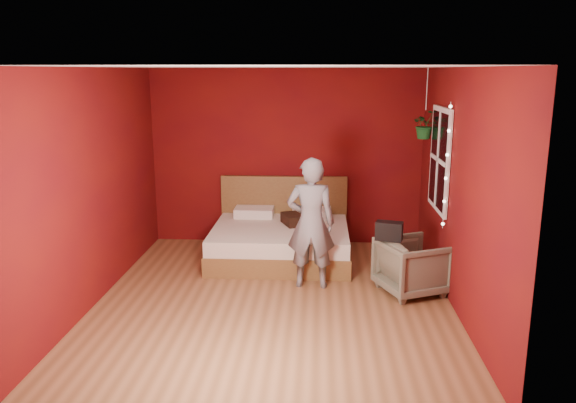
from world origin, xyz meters
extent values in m
plane|color=brown|center=(0.00, 0.00, 0.00)|extent=(4.50, 4.50, 0.00)
cube|color=#67100A|center=(0.00, 2.26, 1.30)|extent=(4.00, 0.02, 2.60)
cube|color=#67100A|center=(0.00, -2.26, 1.30)|extent=(4.00, 0.02, 2.60)
cube|color=#67100A|center=(-2.01, 0.00, 1.30)|extent=(0.02, 4.50, 2.60)
cube|color=#67100A|center=(2.01, 0.00, 1.30)|extent=(0.02, 4.50, 2.60)
cube|color=white|center=(0.00, 0.00, 2.61)|extent=(4.00, 4.50, 0.02)
cube|color=white|center=(1.97, 0.90, 1.50)|extent=(0.04, 0.97, 1.27)
cube|color=black|center=(1.96, 0.90, 1.50)|extent=(0.02, 0.85, 1.15)
cube|color=white|center=(1.95, 0.90, 1.50)|extent=(0.03, 0.05, 1.15)
cube|color=white|center=(1.95, 0.90, 1.50)|extent=(0.03, 0.85, 0.05)
cylinder|color=silver|center=(1.94, 0.38, 1.50)|extent=(0.01, 0.01, 1.45)
sphere|color=#FFF2CC|center=(1.94, 0.38, 0.83)|extent=(0.04, 0.04, 0.04)
sphere|color=#FFF2CC|center=(1.94, 0.38, 1.09)|extent=(0.04, 0.04, 0.04)
sphere|color=#FFF2CC|center=(1.94, 0.38, 1.36)|extent=(0.04, 0.04, 0.04)
sphere|color=#FFF2CC|center=(1.94, 0.38, 1.63)|extent=(0.04, 0.04, 0.04)
sphere|color=#FFF2CC|center=(1.94, 0.38, 1.90)|extent=(0.04, 0.04, 0.04)
sphere|color=#FFF2CC|center=(1.94, 0.38, 2.17)|extent=(0.04, 0.04, 0.04)
cube|color=brown|center=(-0.03, 1.40, 0.13)|extent=(1.88, 1.60, 0.26)
cube|color=beige|center=(-0.03, 1.40, 0.37)|extent=(1.84, 1.56, 0.21)
cube|color=brown|center=(-0.03, 2.16, 0.52)|extent=(1.88, 0.08, 1.03)
cube|color=silver|center=(-0.45, 1.94, 0.53)|extent=(0.56, 0.36, 0.13)
cube|color=silver|center=(0.39, 1.94, 0.53)|extent=(0.56, 0.36, 0.13)
imported|color=slate|center=(0.41, 0.44, 0.79)|extent=(0.58, 0.39, 1.58)
imported|color=#686852|center=(1.60, 0.30, 0.32)|extent=(0.93, 0.92, 0.65)
cube|color=black|center=(1.31, 0.28, 0.76)|extent=(0.33, 0.23, 0.22)
cube|color=black|center=(0.22, 1.57, 0.54)|extent=(0.52, 0.52, 0.14)
cylinder|color=silver|center=(1.88, 1.51, 2.33)|extent=(0.01, 0.01, 0.54)
imported|color=#1C6228|center=(1.88, 1.51, 1.87)|extent=(0.42, 0.39, 0.38)
camera|label=1|loc=(0.50, -6.00, 2.57)|focal=35.00mm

